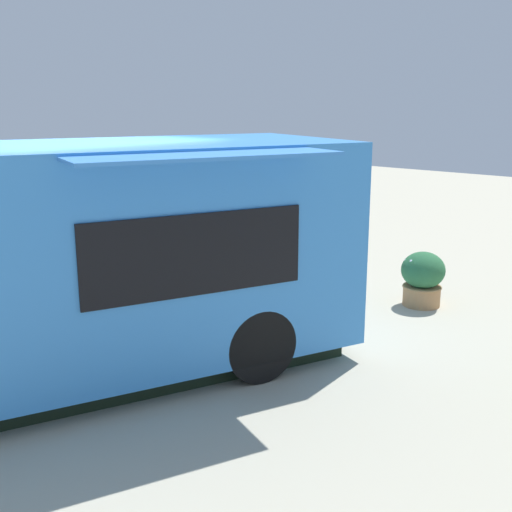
# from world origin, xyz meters

# --- Properties ---
(ground_plane) EXTENTS (40.00, 40.00, 0.00)m
(ground_plane) POSITION_xyz_m (0.00, 0.00, 0.00)
(ground_plane) COLOR #B7B19A
(food_truck) EXTENTS (5.83, 4.08, 2.33)m
(food_truck) POSITION_xyz_m (-0.22, -0.74, 1.12)
(food_truck) COLOR #3784D2
(food_truck) RESTS_ON ground_plane
(person_customer) EXTENTS (0.68, 0.79, 0.88)m
(person_customer) POSITION_xyz_m (1.26, 3.55, 0.34)
(person_customer) COLOR black
(person_customer) RESTS_ON ground_plane
(planter_flowering_near) EXTENTS (0.59, 0.59, 0.75)m
(planter_flowering_near) POSITION_xyz_m (4.03, -2.12, 0.39)
(planter_flowering_near) COLOR #AE7C4E
(planter_flowering_near) RESTS_ON ground_plane
(trash_bin) EXTENTS (0.47, 0.47, 1.03)m
(trash_bin) POSITION_xyz_m (4.89, 1.70, 0.52)
(trash_bin) COLOR #2E482F
(trash_bin) RESTS_ON ground_plane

